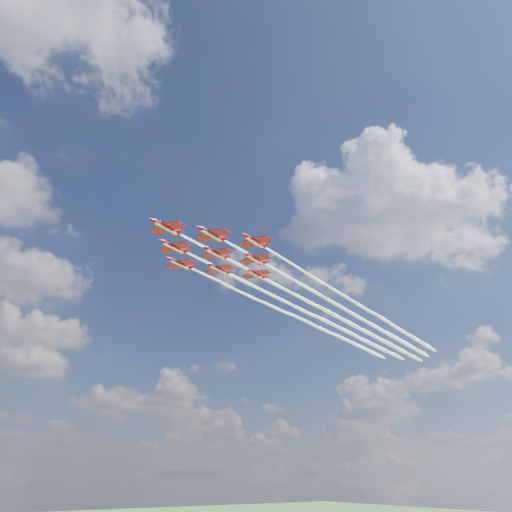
% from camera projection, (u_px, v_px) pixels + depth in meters
% --- Properties ---
extents(jet_lead, '(149.10, 59.87, 2.82)m').
position_uv_depth(jet_lead, '(311.00, 303.00, 185.07)').
color(jet_lead, '#A30915').
extents(jet_row2_port, '(149.10, 59.87, 2.82)m').
position_uv_depth(jet_row2_port, '(340.00, 306.00, 188.93)').
color(jet_row2_port, '#A30915').
extents(jet_row2_starb, '(149.10, 59.87, 2.82)m').
position_uv_depth(jet_row2_starb, '(308.00, 313.00, 196.19)').
color(jet_row2_starb, '#A30915').
extents(jet_row3_port, '(149.10, 59.87, 2.82)m').
position_uv_depth(jet_row3_port, '(367.00, 310.00, 192.79)').
color(jet_row3_port, '#A30915').
extents(jet_row3_centre, '(149.10, 59.87, 2.82)m').
position_uv_depth(jet_row3_centre, '(335.00, 316.00, 200.05)').
color(jet_row3_centre, '#A30915').
extents(jet_row3_starb, '(149.10, 59.87, 2.82)m').
position_uv_depth(jet_row3_starb, '(305.00, 321.00, 207.32)').
color(jet_row3_starb, '#A30915').
extents(jet_row4_port, '(149.10, 59.87, 2.82)m').
position_uv_depth(jet_row4_port, '(361.00, 319.00, 203.91)').
color(jet_row4_port, '#A30915').
extents(jet_row4_starb, '(149.10, 59.87, 2.82)m').
position_uv_depth(jet_row4_starb, '(331.00, 324.00, 211.18)').
color(jet_row4_starb, '#A30915').
extents(jet_tail, '(149.10, 59.87, 2.82)m').
position_uv_depth(jet_tail, '(356.00, 327.00, 215.04)').
color(jet_tail, '#A30915').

